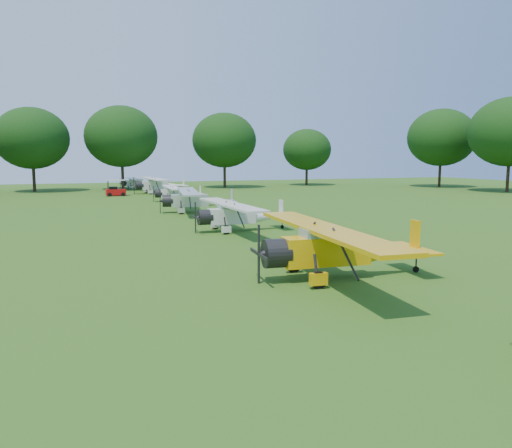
{
  "coord_description": "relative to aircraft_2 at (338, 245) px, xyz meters",
  "views": [
    {
      "loc": [
        -10.33,
        -23.24,
        4.95
      ],
      "look_at": [
        -0.9,
        1.6,
        1.4
      ],
      "focal_mm": 35.0,
      "sensor_mm": 36.0,
      "label": 1
    }
  ],
  "objects": [
    {
      "name": "aircraft_6",
      "position": [
        1.6,
        51.9,
        -0.02
      ],
      "size": [
        7.4,
        11.78,
        2.32
      ],
      "rotation": [
        0.0,
        0.0,
        0.05
      ],
      "color": "silver",
      "rests_on": "ground"
    },
    {
      "name": "ground",
      "position": [
        -0.0,
        5.57,
        -1.37
      ],
      "size": [
        160.0,
        160.0,
        0.0
      ],
      "primitive_type": "plane",
      "color": "#2B4A12",
      "rests_on": "ground"
    },
    {
      "name": "golf_cart",
      "position": [
        -4.47,
        49.34,
        -0.68
      ],
      "size": [
        2.49,
        1.6,
        2.07
      ],
      "rotation": [
        0.0,
        0.0,
        0.03
      ],
      "color": "#B40D0C",
      "rests_on": "ground"
    },
    {
      "name": "tree_belt",
      "position": [
        3.57,
        5.74,
        6.66
      ],
      "size": [
        137.36,
        130.27,
        14.52
      ],
      "color": "black",
      "rests_on": "ground"
    },
    {
      "name": "aircraft_5",
      "position": [
        1.36,
        38.73,
        -0.33
      ],
      "size": [
        5.71,
        9.1,
        1.79
      ],
      "rotation": [
        0.0,
        0.0,
        -0.06
      ],
      "color": "silver",
      "rests_on": "ground"
    },
    {
      "name": "aircraft_3",
      "position": [
        0.47,
        14.13,
        -0.16
      ],
      "size": [
        6.59,
        10.46,
        2.07
      ],
      "rotation": [
        0.0,
        0.0,
        0.01
      ],
      "color": "silver",
      "rests_on": "ground"
    },
    {
      "name": "aircraft_2",
      "position": [
        0.0,
        0.0,
        0.0
      ],
      "size": [
        7.5,
        11.95,
        2.35
      ],
      "rotation": [
        0.0,
        0.0,
        -0.09
      ],
      "color": "#DAA209",
      "rests_on": "ground"
    },
    {
      "name": "aircraft_4",
      "position": [
        0.53,
        26.44,
        -0.1
      ],
      "size": [
        6.99,
        11.06,
        2.17
      ],
      "rotation": [
        0.0,
        0.0,
        -0.17
      ],
      "color": "silver",
      "rests_on": "ground"
    },
    {
      "name": "aircraft_7",
      "position": [
        0.27,
        64.38,
        -0.32
      ],
      "size": [
        5.76,
        9.18,
        1.81
      ],
      "rotation": [
        0.0,
        0.0,
        0.06
      ],
      "color": "silver",
      "rests_on": "ground"
    }
  ]
}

